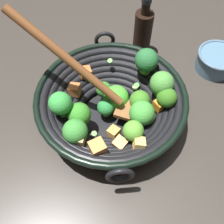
# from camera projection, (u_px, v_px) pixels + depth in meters

# --- Properties ---
(ground_plane) EXTENTS (4.00, 4.00, 0.00)m
(ground_plane) POSITION_uv_depth(u_px,v_px,m) (111.00, 117.00, 0.63)
(ground_plane) COLOR #332D28
(wok) EXTENTS (0.36, 0.34, 0.26)m
(wok) POSITION_uv_depth(u_px,v_px,m) (112.00, 103.00, 0.58)
(wok) COLOR black
(wok) RESTS_ON ground
(soy_sauce_bottle) EXTENTS (0.05, 0.05, 0.17)m
(soy_sauce_bottle) POSITION_uv_depth(u_px,v_px,m) (143.00, 32.00, 0.70)
(soy_sauce_bottle) COLOR black
(soy_sauce_bottle) RESTS_ON ground
(prep_bowl) EXTENTS (0.12, 0.12, 0.05)m
(prep_bowl) POSITION_uv_depth(u_px,v_px,m) (217.00, 60.00, 0.70)
(prep_bowl) COLOR slate
(prep_bowl) RESTS_ON ground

